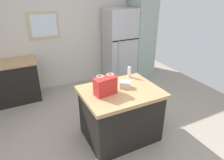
{
  "coord_description": "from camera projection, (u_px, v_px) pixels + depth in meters",
  "views": [
    {
      "loc": [
        -1.17,
        -2.33,
        2.37
      ],
      "look_at": [
        0.21,
        0.4,
        0.93
      ],
      "focal_mm": 32.74,
      "sensor_mm": 36.0,
      "label": 1
    }
  ],
  "objects": [
    {
      "name": "back_wall",
      "position": [
        63.0,
        30.0,
        4.83
      ],
      "size": [
        5.24,
        0.13,
        2.78
      ],
      "color": "silver",
      "rests_on": "ground"
    },
    {
      "name": "ground",
      "position": [
        111.0,
        143.0,
        3.37
      ],
      "size": [
        6.28,
        6.28,
        0.0
      ],
      "primitive_type": "plane",
      "color": "#9E9384"
    },
    {
      "name": "bottle",
      "position": [
        129.0,
        71.0,
        3.56
      ],
      "size": [
        0.06,
        0.06,
        0.25
      ],
      "color": "white",
      "rests_on": "kitchen_island"
    },
    {
      "name": "small_box",
      "position": [
        125.0,
        84.0,
        3.23
      ],
      "size": [
        0.2,
        0.19,
        0.1
      ],
      "primitive_type": "cube",
      "rotation": [
        0.0,
        0.0,
        -0.56
      ],
      "color": "beige",
      "rests_on": "kitchen_island"
    },
    {
      "name": "shopping_bag",
      "position": [
        105.0,
        86.0,
        2.99
      ],
      "size": [
        0.35,
        0.21,
        0.31
      ],
      "color": "red",
      "rests_on": "kitchen_island"
    },
    {
      "name": "refrigerator",
      "position": [
        120.0,
        46.0,
        5.26
      ],
      "size": [
        0.74,
        0.66,
        1.86
      ],
      "color": "#B7B7BC",
      "rests_on": "ground"
    },
    {
      "name": "tall_cabinet",
      "position": [
        142.0,
        35.0,
        5.44
      ],
      "size": [
        0.56,
        0.59,
        2.29
      ],
      "color": "#9EB2A8",
      "rests_on": "ground"
    },
    {
      "name": "kitchen_island",
      "position": [
        120.0,
        114.0,
        3.35
      ],
      "size": [
        1.2,
        0.94,
        0.88
      ],
      "color": "black",
      "rests_on": "ground"
    }
  ]
}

